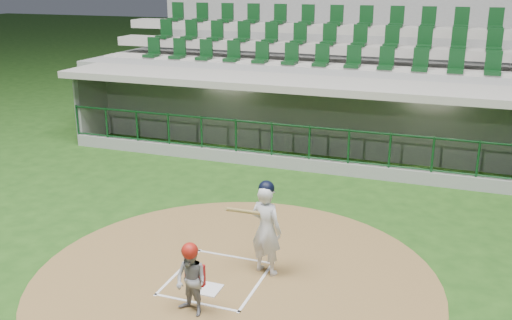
# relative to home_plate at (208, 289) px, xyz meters

# --- Properties ---
(ground) EXTENTS (120.00, 120.00, 0.00)m
(ground) POSITION_rel_home_plate_xyz_m (0.00, 0.70, -0.02)
(ground) COLOR #1C4112
(ground) RESTS_ON ground
(dirt_circle) EXTENTS (7.20, 7.20, 0.01)m
(dirt_circle) POSITION_rel_home_plate_xyz_m (0.30, 0.50, -0.02)
(dirt_circle) COLOR brown
(dirt_circle) RESTS_ON ground
(home_plate) EXTENTS (0.43, 0.43, 0.02)m
(home_plate) POSITION_rel_home_plate_xyz_m (0.00, 0.00, 0.00)
(home_plate) COLOR silver
(home_plate) RESTS_ON dirt_circle
(batter_box_chalk) EXTENTS (1.55, 1.80, 0.01)m
(batter_box_chalk) POSITION_rel_home_plate_xyz_m (0.00, 0.40, -0.00)
(batter_box_chalk) COLOR white
(batter_box_chalk) RESTS_ON ground
(dugout_structure) EXTENTS (16.40, 3.70, 3.00)m
(dugout_structure) POSITION_rel_home_plate_xyz_m (0.05, 8.53, 0.94)
(dugout_structure) COLOR gray
(dugout_structure) RESTS_ON ground
(seating_deck) EXTENTS (17.00, 6.72, 5.15)m
(seating_deck) POSITION_rel_home_plate_xyz_m (0.00, 11.61, 1.40)
(seating_deck) COLOR gray
(seating_deck) RESTS_ON ground
(batter) EXTENTS (0.89, 0.92, 1.75)m
(batter) POSITION_rel_home_plate_xyz_m (0.73, 0.91, 0.87)
(batter) COLOR silver
(batter) RESTS_ON dirt_circle
(catcher) EXTENTS (0.67, 0.59, 1.22)m
(catcher) POSITION_rel_home_plate_xyz_m (0.06, -0.73, 0.59)
(catcher) COLOR gray
(catcher) RESTS_ON dirt_circle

